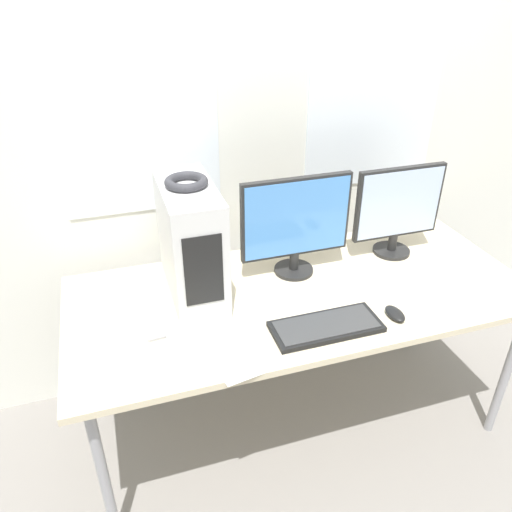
{
  "coord_description": "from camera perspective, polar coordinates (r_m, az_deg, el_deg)",
  "views": [
    {
      "loc": [
        -0.71,
        -1.18,
        1.95
      ],
      "look_at": [
        -0.2,
        0.42,
        0.98
      ],
      "focal_mm": 35.0,
      "sensor_mm": 36.0,
      "label": 1
    }
  ],
  "objects": [
    {
      "name": "paper_sheet_left",
      "position": [
        1.8,
        -2.15,
        -10.7
      ],
      "size": [
        0.26,
        0.33,
        0.0
      ],
      "rotation": [
        0.0,
        0.0,
        0.17
      ],
      "color": "white",
      "rests_on": "desk"
    },
    {
      "name": "headphones",
      "position": [
        1.9,
        -7.97,
        8.41
      ],
      "size": [
        0.16,
        0.16,
        0.03
      ],
      "color": "#333338",
      "rests_on": "pc_tower"
    },
    {
      "name": "pc_tower",
      "position": [
        2.0,
        -7.46,
        1.72
      ],
      "size": [
        0.2,
        0.47,
        0.47
      ],
      "color": "silver",
      "rests_on": "desk"
    },
    {
      "name": "cell_phone",
      "position": [
        1.93,
        -11.68,
        -7.97
      ],
      "size": [
        0.08,
        0.16,
        0.01
      ],
      "rotation": [
        0.0,
        0.0,
        0.08
      ],
      "color": "#99999E",
      "rests_on": "desk"
    },
    {
      "name": "ground_plane",
      "position": [
        2.39,
        8.46,
        -25.16
      ],
      "size": [
        14.0,
        14.0,
        0.0
      ],
      "primitive_type": "plane",
      "color": "gray"
    },
    {
      "name": "mouse",
      "position": [
        2.02,
        15.6,
        -6.36
      ],
      "size": [
        0.06,
        0.11,
        0.03
      ],
      "color": "black",
      "rests_on": "desk"
    },
    {
      "name": "wall_back",
      "position": [
        2.34,
        0.61,
        15.31
      ],
      "size": [
        8.0,
        0.07,
        2.7
      ],
      "color": "silver",
      "rests_on": "ground_plane"
    },
    {
      "name": "monitor_main",
      "position": [
        2.12,
        4.58,
        3.8
      ],
      "size": [
        0.48,
        0.17,
        0.44
      ],
      "color": "black",
      "rests_on": "desk"
    },
    {
      "name": "desk",
      "position": [
        2.14,
        5.14,
        -5.13
      ],
      "size": [
        1.92,
        0.84,
        0.77
      ],
      "color": "beige",
      "rests_on": "ground_plane"
    },
    {
      "name": "monitor_right_near",
      "position": [
        2.36,
        15.91,
        5.25
      ],
      "size": [
        0.42,
        0.17,
        0.43
      ],
      "color": "black",
      "rests_on": "desk"
    },
    {
      "name": "keyboard",
      "position": [
        1.91,
        8.01,
        -7.98
      ],
      "size": [
        0.42,
        0.17,
        0.02
      ],
      "color": "black",
      "rests_on": "desk"
    }
  ]
}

